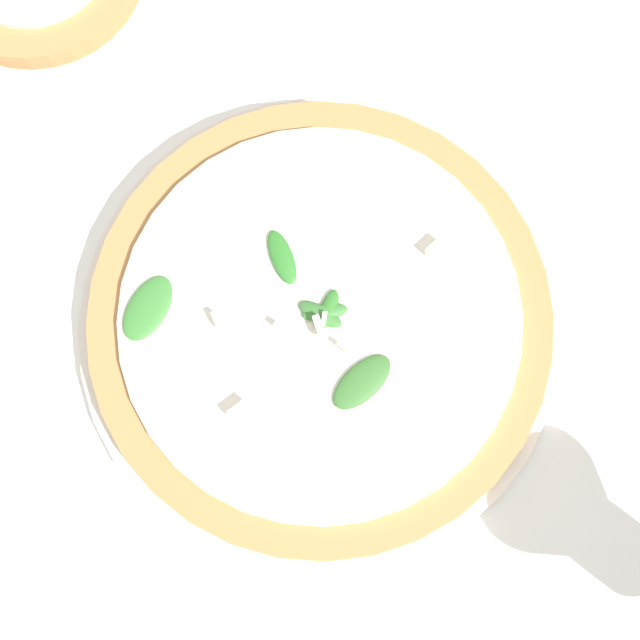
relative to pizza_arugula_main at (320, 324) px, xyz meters
name	(u,v)px	position (x,y,z in m)	size (l,w,h in m)	color
ground_plane	(298,268)	(-0.04, 0.03, -0.02)	(6.00, 6.00, 0.00)	silver
pizza_arugula_main	(320,324)	(0.00, 0.00, 0.00)	(0.33, 0.33, 0.05)	silver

